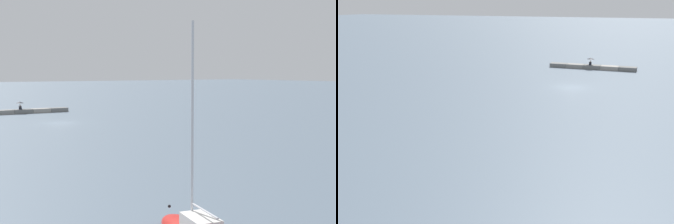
# 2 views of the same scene
# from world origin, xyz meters

# --- Properties ---
(ground_plane) EXTENTS (500.00, 500.00, 0.00)m
(ground_plane) POSITION_xyz_m (0.00, 0.00, 0.00)
(ground_plane) COLOR slate
(seawall_pier) EXTENTS (14.92, 1.76, 0.71)m
(seawall_pier) POSITION_xyz_m (0.00, -16.70, 0.35)
(seawall_pier) COLOR slate
(seawall_pier) RESTS_ON ground_plane
(person_seated_dark_left) EXTENTS (0.40, 0.60, 0.73)m
(person_seated_dark_left) POSITION_xyz_m (0.37, -16.55, 0.96)
(person_seated_dark_left) COLOR #1E2333
(person_seated_dark_left) RESTS_ON seawall_pier
(umbrella_open_black) EXTENTS (1.26, 1.26, 1.28)m
(umbrella_open_black) POSITION_xyz_m (0.37, -16.73, 1.81)
(umbrella_open_black) COLOR black
(umbrella_open_black) RESTS_ON seawall_pier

